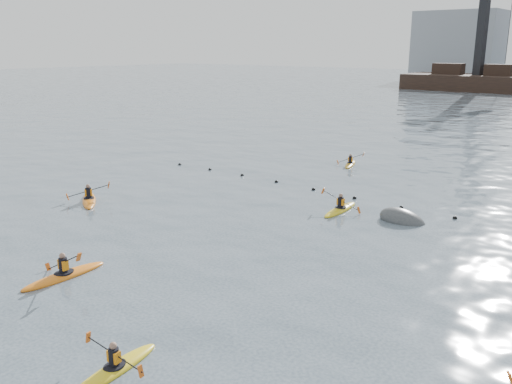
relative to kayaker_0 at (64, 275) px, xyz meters
The scene contains 7 objects.
float_line 17.99m from the kayaker_0, 74.20° to the left, with size 33.24×0.73×0.24m.
kayaker_0 is the anchor object (origin of this frame).
kayaker_1 7.28m from the kayaker_0, 21.94° to the right, with size 2.13×3.21×1.03m.
kayaker_2 10.98m from the kayaker_0, 140.33° to the left, with size 3.42×2.68×1.23m.
kayaker_3 15.07m from the kayaker_0, 74.75° to the left, with size 2.39×3.49×1.28m.
kayaker_5 25.44m from the kayaker_0, 93.27° to the left, with size 2.01×3.04×1.15m.
mooring_buoy 16.68m from the kayaker_0, 63.59° to the left, with size 2.48×1.47×1.24m, color #3C3F41.
Camera 1 is at (12.71, -5.41, 8.76)m, focal length 38.00 mm.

